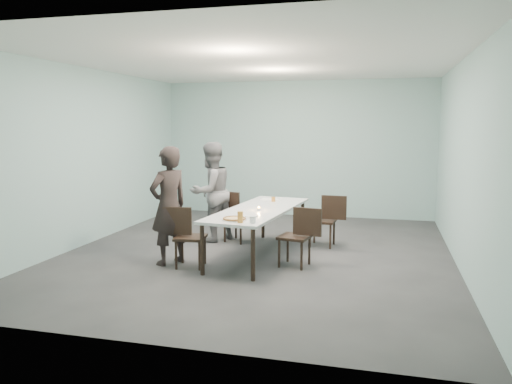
% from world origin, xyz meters
% --- Properties ---
extents(ground, '(7.00, 7.00, 0.00)m').
position_xyz_m(ground, '(0.00, 0.00, 0.00)').
color(ground, '#333335').
rests_on(ground, ground).
extents(room_shell, '(6.02, 7.02, 3.01)m').
position_xyz_m(room_shell, '(0.00, 0.00, 2.03)').
color(room_shell, '#97BEBD').
rests_on(room_shell, ground).
extents(table, '(1.17, 2.68, 0.75)m').
position_xyz_m(table, '(0.06, -0.15, 0.69)').
color(table, white).
rests_on(table, ground).
extents(chair_near_left, '(0.64, 0.47, 0.87)m').
position_xyz_m(chair_near_left, '(-0.82, -1.00, 0.50)').
color(chair_near_left, black).
rests_on(chair_near_left, ground).
extents(chair_far_left, '(0.65, 0.53, 0.87)m').
position_xyz_m(chair_far_left, '(-0.60, 0.72, 0.50)').
color(chair_far_left, black).
rests_on(chair_far_left, ground).
extents(chair_near_right, '(0.64, 0.49, 0.87)m').
position_xyz_m(chair_near_right, '(0.78, -0.59, 0.50)').
color(chair_near_right, black).
rests_on(chair_near_right, ground).
extents(chair_far_right, '(0.63, 0.45, 0.87)m').
position_xyz_m(chair_far_right, '(1.02, 0.73, 0.50)').
color(chair_far_right, black).
rests_on(chair_far_right, ground).
extents(diner_near, '(0.67, 0.76, 1.74)m').
position_xyz_m(diner_near, '(-1.10, -0.91, 0.87)').
color(diner_near, black).
rests_on(diner_near, ground).
extents(diner_far, '(1.00, 1.07, 1.74)m').
position_xyz_m(diner_far, '(-1.01, 0.64, 0.87)').
color(diner_far, slate).
rests_on(diner_far, ground).
extents(pizza, '(0.34, 0.34, 0.04)m').
position_xyz_m(pizza, '(-0.03, -1.15, 0.77)').
color(pizza, white).
rests_on(pizza, table).
extents(side_plate, '(0.18, 0.18, 0.01)m').
position_xyz_m(side_plate, '(0.12, -0.83, 0.76)').
color(side_plate, white).
rests_on(side_plate, table).
extents(beer_glass, '(0.08, 0.08, 0.15)m').
position_xyz_m(beer_glass, '(0.10, -1.29, 0.82)').
color(beer_glass, orange).
rests_on(beer_glass, table).
extents(water_tumbler, '(0.08, 0.08, 0.09)m').
position_xyz_m(water_tumbler, '(0.26, -1.28, 0.80)').
color(water_tumbler, silver).
rests_on(water_tumbler, table).
extents(tealight, '(0.06, 0.06, 0.05)m').
position_xyz_m(tealight, '(0.11, -0.33, 0.77)').
color(tealight, silver).
rests_on(tealight, table).
extents(amber_tumbler, '(0.07, 0.07, 0.08)m').
position_xyz_m(amber_tumbler, '(0.12, 0.59, 0.79)').
color(amber_tumbler, orange).
rests_on(amber_tumbler, table).
extents(menu, '(0.32, 0.25, 0.01)m').
position_xyz_m(menu, '(0.01, 0.81, 0.75)').
color(menu, silver).
rests_on(menu, table).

